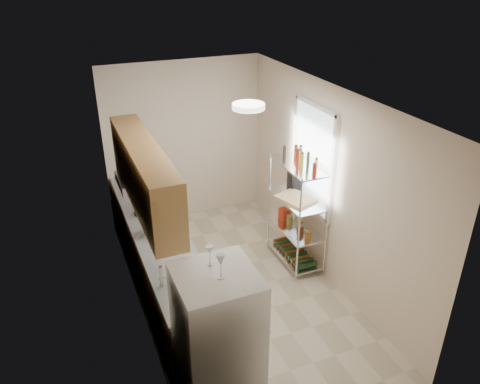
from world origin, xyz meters
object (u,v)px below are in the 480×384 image
object	(u,v)px
refrigerator	(218,350)
cutting_board	(296,198)
espresso_machine	(294,179)
rice_cooker	(152,227)
frying_pan_large	(143,212)

from	to	relation	value
refrigerator	cutting_board	world-z (taller)	refrigerator
espresso_machine	rice_cooker	bearing A→B (deg)	-163.61
espresso_machine	frying_pan_large	bearing A→B (deg)	-177.94
rice_cooker	espresso_machine	bearing A→B (deg)	7.08
refrigerator	frying_pan_large	world-z (taller)	refrigerator
rice_cooker	cutting_board	bearing A→B (deg)	-2.30
cutting_board	frying_pan_large	bearing A→B (deg)	162.67
frying_pan_large	cutting_board	size ratio (longest dim) A/B	0.49
frying_pan_large	refrigerator	bearing A→B (deg)	-85.64
refrigerator	cutting_board	bearing A→B (deg)	46.64
refrigerator	espresso_machine	size ratio (longest dim) A/B	6.31
frying_pan_large	cutting_board	world-z (taller)	cutting_board
espresso_machine	refrigerator	bearing A→B (deg)	-121.80
refrigerator	rice_cooker	xyz separation A→B (m)	(-0.11, 2.03, 0.18)
cutting_board	rice_cooker	bearing A→B (deg)	177.70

